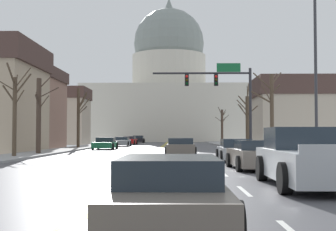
{
  "coord_description": "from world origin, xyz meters",
  "views": [
    {
      "loc": [
        1.75,
        -20.58,
        1.48
      ],
      "look_at": [
        0.78,
        28.31,
        3.48
      ],
      "focal_mm": 49.21,
      "sensor_mm": 36.0,
      "label": 1
    }
  ],
  "objects_px": {
    "street_lamp_right": "(310,56)",
    "sedan_oncoming_02": "(130,141)",
    "sedan_near_01": "(236,151)",
    "pedestrian_00": "(295,141)",
    "sedan_oncoming_03": "(138,139)",
    "sedan_oncoming_01": "(122,142)",
    "signal_gantry": "(223,89)",
    "sedan_oncoming_00": "(105,144)",
    "pedestrian_01": "(290,141)",
    "pickup_truck_near_03": "(305,160)",
    "sedan_near_04": "(169,194)",
    "sedan_near_02": "(256,156)",
    "sedan_near_00": "(181,147)"
  },
  "relations": [
    {
      "from": "sedan_oncoming_00",
      "to": "sedan_oncoming_03",
      "type": "height_order",
      "value": "sedan_oncoming_03"
    },
    {
      "from": "sedan_near_00",
      "to": "sedan_oncoming_01",
      "type": "relative_size",
      "value": 0.92
    },
    {
      "from": "sedan_near_04",
      "to": "signal_gantry",
      "type": "bearing_deg",
      "value": 82.65
    },
    {
      "from": "signal_gantry",
      "to": "street_lamp_right",
      "type": "xyz_separation_m",
      "value": [
        2.54,
        -15.31,
        0.0
      ]
    },
    {
      "from": "street_lamp_right",
      "to": "sedan_oncoming_03",
      "type": "bearing_deg",
      "value": 102.44
    },
    {
      "from": "sedan_near_02",
      "to": "sedan_near_04",
      "type": "height_order",
      "value": "sedan_near_02"
    },
    {
      "from": "signal_gantry",
      "to": "sedan_oncoming_00",
      "type": "bearing_deg",
      "value": 141.79
    },
    {
      "from": "sedan_near_02",
      "to": "pickup_truck_near_03",
      "type": "relative_size",
      "value": 0.77
    },
    {
      "from": "signal_gantry",
      "to": "sedan_near_01",
      "type": "bearing_deg",
      "value": -92.19
    },
    {
      "from": "sedan_oncoming_03",
      "to": "pedestrian_01",
      "type": "height_order",
      "value": "pedestrian_01"
    },
    {
      "from": "sedan_near_02",
      "to": "pickup_truck_near_03",
      "type": "xyz_separation_m",
      "value": [
        0.31,
        -6.32,
        0.17
      ]
    },
    {
      "from": "pedestrian_01",
      "to": "sedan_oncoming_02",
      "type": "bearing_deg",
      "value": 107.26
    },
    {
      "from": "sedan_near_02",
      "to": "sedan_oncoming_02",
      "type": "xyz_separation_m",
      "value": [
        -10.22,
        47.05,
        -0.01
      ]
    },
    {
      "from": "sedan_near_02",
      "to": "sedan_near_04",
      "type": "relative_size",
      "value": 0.93
    },
    {
      "from": "sedan_oncoming_00",
      "to": "pedestrian_01",
      "type": "xyz_separation_m",
      "value": [
        13.13,
        -20.27,
        0.55
      ]
    },
    {
      "from": "sedan_near_01",
      "to": "pedestrian_00",
      "type": "height_order",
      "value": "pedestrian_00"
    },
    {
      "from": "signal_gantry",
      "to": "sedan_near_01",
      "type": "height_order",
      "value": "signal_gantry"
    },
    {
      "from": "sedan_near_00",
      "to": "pedestrian_00",
      "type": "distance_m",
      "value": 8.51
    },
    {
      "from": "street_lamp_right",
      "to": "sedan_oncoming_02",
      "type": "relative_size",
      "value": 1.91
    },
    {
      "from": "pedestrian_01",
      "to": "sedan_oncoming_01",
      "type": "bearing_deg",
      "value": 111.95
    },
    {
      "from": "sedan_near_00",
      "to": "pedestrian_01",
      "type": "distance_m",
      "value": 9.11
    },
    {
      "from": "sedan_oncoming_01",
      "to": "sedan_oncoming_02",
      "type": "xyz_separation_m",
      "value": [
        -0.07,
        9.72,
        0.01
      ]
    },
    {
      "from": "sedan_near_00",
      "to": "sedan_near_02",
      "type": "relative_size",
      "value": 0.98
    },
    {
      "from": "sedan_oncoming_01",
      "to": "sedan_oncoming_02",
      "type": "height_order",
      "value": "sedan_oncoming_02"
    },
    {
      "from": "sedan_oncoming_00",
      "to": "pedestrian_00",
      "type": "relative_size",
      "value": 2.6
    },
    {
      "from": "sedan_oncoming_01",
      "to": "pedestrian_00",
      "type": "height_order",
      "value": "pedestrian_00"
    },
    {
      "from": "signal_gantry",
      "to": "pedestrian_01",
      "type": "height_order",
      "value": "signal_gantry"
    },
    {
      "from": "signal_gantry",
      "to": "sedan_oncoming_02",
      "type": "bearing_deg",
      "value": 109.47
    },
    {
      "from": "sedan_oncoming_01",
      "to": "sedan_near_01",
      "type": "bearing_deg",
      "value": -72.16
    },
    {
      "from": "signal_gantry",
      "to": "sedan_oncoming_03",
      "type": "xyz_separation_m",
      "value": [
        -10.5,
        43.81,
        -4.55
      ]
    },
    {
      "from": "signal_gantry",
      "to": "sedan_near_00",
      "type": "bearing_deg",
      "value": -125.35
    },
    {
      "from": "sedan_near_02",
      "to": "sedan_oncoming_02",
      "type": "relative_size",
      "value": 0.97
    },
    {
      "from": "sedan_near_02",
      "to": "pedestrian_00",
      "type": "distance_m",
      "value": 7.71
    },
    {
      "from": "pedestrian_00",
      "to": "sedan_near_02",
      "type": "bearing_deg",
      "value": -116.45
    },
    {
      "from": "pickup_truck_near_03",
      "to": "sedan_near_04",
      "type": "distance_m",
      "value": 6.98
    },
    {
      "from": "sedan_near_04",
      "to": "sedan_oncoming_00",
      "type": "bearing_deg",
      "value": 100.4
    },
    {
      "from": "sedan_oncoming_01",
      "to": "sedan_oncoming_03",
      "type": "distance_m",
      "value": 23.66
    },
    {
      "from": "sedan_oncoming_00",
      "to": "sedan_oncoming_02",
      "type": "bearing_deg",
      "value": 89.53
    },
    {
      "from": "sedan_near_04",
      "to": "sedan_oncoming_00",
      "type": "height_order",
      "value": "sedan_oncoming_00"
    },
    {
      "from": "street_lamp_right",
      "to": "pedestrian_01",
      "type": "distance_m",
      "value": 5.34
    },
    {
      "from": "sedan_near_04",
      "to": "sedan_oncoming_00",
      "type": "relative_size",
      "value": 1.03
    },
    {
      "from": "street_lamp_right",
      "to": "sedan_near_00",
      "type": "xyz_separation_m",
      "value": [
        -5.96,
        10.49,
        -4.55
      ]
    },
    {
      "from": "sedan_oncoming_00",
      "to": "pedestrian_00",
      "type": "height_order",
      "value": "pedestrian_00"
    },
    {
      "from": "sedan_oncoming_00",
      "to": "pickup_truck_near_03",
      "type": "bearing_deg",
      "value": -71.48
    },
    {
      "from": "pickup_truck_near_03",
      "to": "sedan_near_04",
      "type": "height_order",
      "value": "pickup_truck_near_03"
    },
    {
      "from": "signal_gantry",
      "to": "sedan_oncoming_02",
      "type": "height_order",
      "value": "signal_gantry"
    },
    {
      "from": "street_lamp_right",
      "to": "sedan_near_04",
      "type": "distance_m",
      "value": 16.1
    },
    {
      "from": "sedan_near_00",
      "to": "pedestrian_00",
      "type": "height_order",
      "value": "pedestrian_00"
    },
    {
      "from": "street_lamp_right",
      "to": "sedan_oncoming_02",
      "type": "bearing_deg",
      "value": 106.17
    },
    {
      "from": "street_lamp_right",
      "to": "sedan_near_00",
      "type": "height_order",
      "value": "street_lamp_right"
    }
  ]
}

